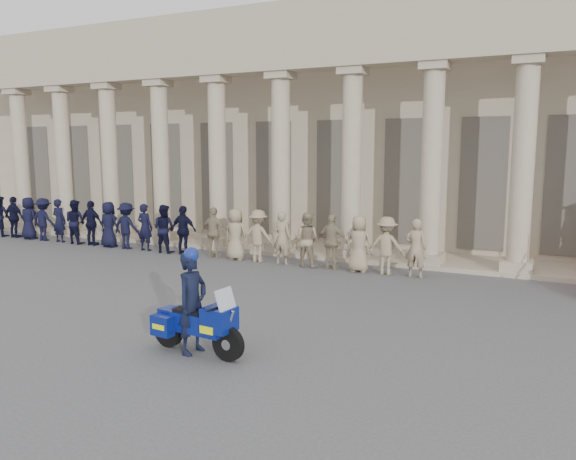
{
  "coord_description": "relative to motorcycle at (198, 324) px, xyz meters",
  "views": [
    {
      "loc": [
        7.47,
        -9.58,
        3.74
      ],
      "look_at": [
        1.14,
        3.54,
        1.6
      ],
      "focal_mm": 35.0,
      "sensor_mm": 36.0,
      "label": 1
    }
  ],
  "objects": [
    {
      "name": "rider",
      "position": [
        -0.11,
        0.01,
        0.41
      ],
      "size": [
        0.51,
        0.73,
        1.97
      ],
      "rotation": [
        0.0,
        0.0,
        1.48
      ],
      "color": "black",
      "rests_on": "ground"
    },
    {
      "name": "motorcycle",
      "position": [
        0.0,
        0.0,
        0.0
      ],
      "size": [
        2.04,
        0.86,
        1.31
      ],
      "rotation": [
        0.0,
        0.0,
        -0.09
      ],
      "color": "black",
      "rests_on": "ground"
    },
    {
      "name": "ground",
      "position": [
        -1.71,
        1.42,
        -0.57
      ],
      "size": [
        90.0,
        90.0,
        0.0
      ],
      "primitive_type": "plane",
      "color": "#4D4D50",
      "rests_on": "ground"
    },
    {
      "name": "officer_rank",
      "position": [
        -7.08,
        7.83,
        0.3
      ],
      "size": [
        19.21,
        0.66,
        1.73
      ],
      "color": "black",
      "rests_on": "ground"
    },
    {
      "name": "building",
      "position": [
        -1.71,
        16.17,
        3.96
      ],
      "size": [
        40.0,
        12.5,
        9.0
      ],
      "color": "tan",
      "rests_on": "ground"
    }
  ]
}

